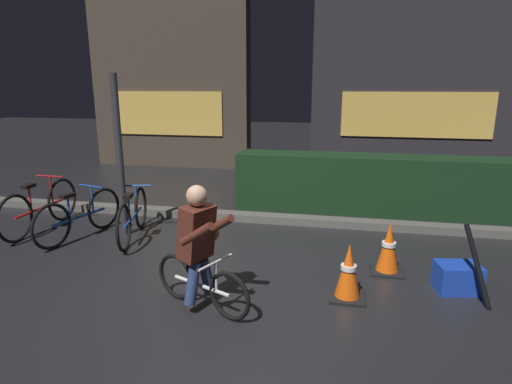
{
  "coord_description": "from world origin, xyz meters",
  "views": [
    {
      "loc": [
        1.18,
        -4.22,
        2.16
      ],
      "look_at": [
        0.2,
        0.6,
        0.9
      ],
      "focal_mm": 29.99,
      "sensor_mm": 36.0,
      "label": 1
    }
  ],
  "objects_px": {
    "cyclist": "(200,247)",
    "closed_umbrella": "(478,266)",
    "parked_bike_center_left": "(133,216)",
    "street_post": "(120,157)",
    "blue_crate": "(457,277)",
    "traffic_cone_far": "(389,248)",
    "parked_bike_left_mid": "(79,216)",
    "traffic_cone_near": "(348,272)",
    "parked_bike_leftmost": "(40,207)"
  },
  "relations": [
    {
      "from": "traffic_cone_near",
      "to": "cyclist",
      "type": "height_order",
      "value": "cyclist"
    },
    {
      "from": "parked_bike_center_left",
      "to": "closed_umbrella",
      "type": "bearing_deg",
      "value": -116.78
    },
    {
      "from": "street_post",
      "to": "parked_bike_leftmost",
      "type": "relative_size",
      "value": 1.34
    },
    {
      "from": "parked_bike_center_left",
      "to": "closed_umbrella",
      "type": "height_order",
      "value": "closed_umbrella"
    },
    {
      "from": "parked_bike_center_left",
      "to": "blue_crate",
      "type": "bearing_deg",
      "value": -113.8
    },
    {
      "from": "parked_bike_leftmost",
      "to": "parked_bike_left_mid",
      "type": "bearing_deg",
      "value": -102.63
    },
    {
      "from": "closed_umbrella",
      "to": "blue_crate",
      "type": "bearing_deg",
      "value": -25.2
    },
    {
      "from": "blue_crate",
      "to": "cyclist",
      "type": "bearing_deg",
      "value": -161.38
    },
    {
      "from": "parked_bike_leftmost",
      "to": "street_post",
      "type": "bearing_deg",
      "value": -86.29
    },
    {
      "from": "parked_bike_left_mid",
      "to": "closed_umbrella",
      "type": "relative_size",
      "value": 1.79
    },
    {
      "from": "street_post",
      "to": "closed_umbrella",
      "type": "xyz_separation_m",
      "value": [
        4.43,
        -1.15,
        -0.74
      ]
    },
    {
      "from": "closed_umbrella",
      "to": "street_post",
      "type": "bearing_deg",
      "value": 28.38
    },
    {
      "from": "parked_bike_leftmost",
      "to": "parked_bike_center_left",
      "type": "height_order",
      "value": "parked_bike_leftmost"
    },
    {
      "from": "traffic_cone_near",
      "to": "parked_bike_left_mid",
      "type": "bearing_deg",
      "value": 164.3
    },
    {
      "from": "blue_crate",
      "to": "traffic_cone_near",
      "type": "bearing_deg",
      "value": -160.76
    },
    {
      "from": "parked_bike_leftmost",
      "to": "traffic_cone_near",
      "type": "relative_size",
      "value": 2.85
    },
    {
      "from": "cyclist",
      "to": "blue_crate",
      "type": "bearing_deg",
      "value": 43.01
    },
    {
      "from": "street_post",
      "to": "blue_crate",
      "type": "height_order",
      "value": "street_post"
    },
    {
      "from": "traffic_cone_near",
      "to": "blue_crate",
      "type": "distance_m",
      "value": 1.22
    },
    {
      "from": "cyclist",
      "to": "closed_umbrella",
      "type": "height_order",
      "value": "cyclist"
    },
    {
      "from": "cyclist",
      "to": "closed_umbrella",
      "type": "xyz_separation_m",
      "value": [
        2.66,
        0.61,
        -0.23
      ]
    },
    {
      "from": "traffic_cone_near",
      "to": "closed_umbrella",
      "type": "bearing_deg",
      "value": 6.86
    },
    {
      "from": "traffic_cone_far",
      "to": "cyclist",
      "type": "bearing_deg",
      "value": -147.61
    },
    {
      "from": "blue_crate",
      "to": "parked_bike_leftmost",
      "type": "bearing_deg",
      "value": 171.6
    },
    {
      "from": "parked_bike_leftmost",
      "to": "closed_umbrella",
      "type": "xyz_separation_m",
      "value": [
        5.75,
        -1.08,
        0.05
      ]
    },
    {
      "from": "parked_bike_leftmost",
      "to": "traffic_cone_far",
      "type": "height_order",
      "value": "parked_bike_leftmost"
    },
    {
      "from": "parked_bike_leftmost",
      "to": "closed_umbrella",
      "type": "height_order",
      "value": "closed_umbrella"
    },
    {
      "from": "parked_bike_left_mid",
      "to": "cyclist",
      "type": "xyz_separation_m",
      "value": [
        2.32,
        -1.51,
        0.3
      ]
    },
    {
      "from": "street_post",
      "to": "blue_crate",
      "type": "bearing_deg",
      "value": -11.75
    },
    {
      "from": "parked_bike_left_mid",
      "to": "traffic_cone_near",
      "type": "distance_m",
      "value": 3.88
    },
    {
      "from": "parked_bike_leftmost",
      "to": "parked_bike_center_left",
      "type": "xyz_separation_m",
      "value": [
        1.52,
        -0.05,
        -0.03
      ]
    },
    {
      "from": "cyclist",
      "to": "closed_umbrella",
      "type": "bearing_deg",
      "value": 37.36
    },
    {
      "from": "traffic_cone_far",
      "to": "blue_crate",
      "type": "bearing_deg",
      "value": -25.54
    },
    {
      "from": "blue_crate",
      "to": "closed_umbrella",
      "type": "bearing_deg",
      "value": -68.15
    },
    {
      "from": "parked_bike_leftmost",
      "to": "cyclist",
      "type": "distance_m",
      "value": 3.53
    },
    {
      "from": "parked_bike_left_mid",
      "to": "blue_crate",
      "type": "distance_m",
      "value": 4.93
    },
    {
      "from": "parked_bike_left_mid",
      "to": "parked_bike_leftmost",
      "type": "bearing_deg",
      "value": 90.91
    },
    {
      "from": "parked_bike_leftmost",
      "to": "parked_bike_center_left",
      "type": "distance_m",
      "value": 1.52
    },
    {
      "from": "parked_bike_center_left",
      "to": "street_post",
      "type": "bearing_deg",
      "value": 47.36
    },
    {
      "from": "parked_bike_left_mid",
      "to": "traffic_cone_far",
      "type": "bearing_deg",
      "value": -80.0
    },
    {
      "from": "closed_umbrella",
      "to": "parked_bike_leftmost",
      "type": "bearing_deg",
      "value": 32.27
    },
    {
      "from": "blue_crate",
      "to": "cyclist",
      "type": "xyz_separation_m",
      "value": [
        -2.56,
        -0.86,
        0.48
      ]
    },
    {
      "from": "traffic_cone_far",
      "to": "cyclist",
      "type": "xyz_separation_m",
      "value": [
        -1.88,
        -1.19,
        0.33
      ]
    },
    {
      "from": "parked_bike_left_mid",
      "to": "traffic_cone_near",
      "type": "bearing_deg",
      "value": -91.3
    },
    {
      "from": "traffic_cone_near",
      "to": "traffic_cone_far",
      "type": "xyz_separation_m",
      "value": [
        0.46,
        0.73,
        0.01
      ]
    },
    {
      "from": "parked_bike_left_mid",
      "to": "street_post",
      "type": "bearing_deg",
      "value": -51.36
    },
    {
      "from": "traffic_cone_far",
      "to": "parked_bike_center_left",
      "type": "bearing_deg",
      "value": 172.37
    },
    {
      "from": "parked_bike_center_left",
      "to": "cyclist",
      "type": "relative_size",
      "value": 1.24
    },
    {
      "from": "street_post",
      "to": "traffic_cone_near",
      "type": "xyz_separation_m",
      "value": [
        3.18,
        -1.3,
        -0.86
      ]
    },
    {
      "from": "parked_bike_leftmost",
      "to": "traffic_cone_near",
      "type": "distance_m",
      "value": 4.67
    }
  ]
}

